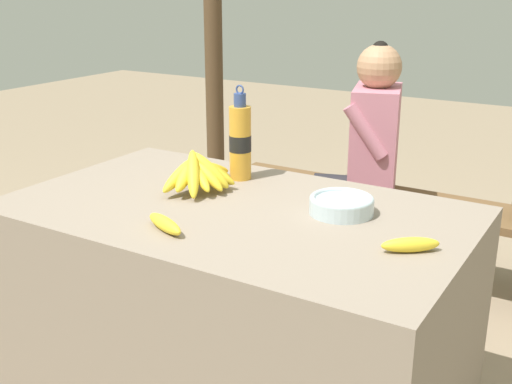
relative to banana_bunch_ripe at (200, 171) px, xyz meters
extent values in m
cube|color=gray|center=(0.18, -0.07, -0.42)|extent=(1.37, 0.82, 0.71)
sphere|color=#4C381E|center=(-0.03, 0.00, 0.00)|extent=(0.05, 0.05, 0.05)
ellipsoid|color=yellow|center=(-0.04, -0.06, 0.00)|extent=(0.05, 0.17, 0.11)
ellipsoid|color=yellow|center=(-0.02, -0.05, 0.00)|extent=(0.08, 0.16, 0.10)
ellipsoid|color=yellow|center=(0.01, -0.05, 0.01)|extent=(0.13, 0.16, 0.14)
ellipsoid|color=yellow|center=(0.02, -0.03, 0.00)|extent=(0.15, 0.11, 0.10)
ellipsoid|color=yellow|center=(0.03, -0.01, 0.00)|extent=(0.16, 0.06, 0.12)
ellipsoid|color=yellow|center=(0.03, 0.01, 0.01)|extent=(0.16, 0.06, 0.14)
ellipsoid|color=yellow|center=(0.03, 0.03, 0.00)|extent=(0.16, 0.10, 0.11)
ellipsoid|color=yellow|center=(0.00, 0.05, 0.00)|extent=(0.12, 0.14, 0.11)
ellipsoid|color=yellow|center=(-0.01, 0.07, -0.01)|extent=(0.07, 0.18, 0.10)
ellipsoid|color=yellow|center=(-0.04, 0.07, 0.00)|extent=(0.05, 0.17, 0.11)
cylinder|color=silver|center=(0.47, 0.04, -0.04)|extent=(0.19, 0.19, 0.04)
torus|color=silver|center=(0.47, 0.04, -0.02)|extent=(0.19, 0.19, 0.02)
cylinder|color=gold|center=(0.04, 0.18, 0.06)|extent=(0.07, 0.07, 0.25)
cylinder|color=black|center=(0.04, 0.18, 0.06)|extent=(0.07, 0.07, 0.05)
cylinder|color=#33477F|center=(0.04, 0.18, 0.20)|extent=(0.04, 0.04, 0.04)
torus|color=#33477F|center=(0.04, 0.18, 0.24)|extent=(0.03, 0.01, 0.03)
ellipsoid|color=yellow|center=(0.12, -0.33, -0.05)|extent=(0.17, 0.10, 0.04)
ellipsoid|color=yellow|center=(0.73, -0.12, -0.05)|extent=(0.14, 0.12, 0.04)
cube|color=brown|center=(0.30, 1.15, -0.39)|extent=(1.78, 0.32, 0.04)
cube|color=brown|center=(-0.48, 1.03, -0.59)|extent=(0.06, 0.06, 0.37)
cube|color=brown|center=(-0.48, 1.27, -0.59)|extent=(0.06, 0.06, 0.37)
cylinder|color=#232328|center=(-0.06, 0.95, -0.57)|extent=(0.09, 0.09, 0.40)
cylinder|color=#232328|center=(0.06, 0.99, -0.36)|extent=(0.31, 0.17, 0.09)
cylinder|color=#232328|center=(-0.11, 1.13, -0.57)|extent=(0.09, 0.09, 0.40)
cylinder|color=#232328|center=(0.00, 1.17, -0.36)|extent=(0.31, 0.17, 0.09)
cube|color=#C67589|center=(0.16, 1.12, -0.12)|extent=(0.29, 0.38, 0.50)
cylinder|color=#C67589|center=(0.18, 0.95, -0.04)|extent=(0.21, 0.12, 0.25)
cylinder|color=#C67589|center=(0.09, 1.26, -0.04)|extent=(0.21, 0.12, 0.25)
sphere|color=tan|center=(0.16, 1.12, 0.22)|extent=(0.20, 0.20, 0.20)
sphere|color=black|center=(0.16, 1.12, 0.29)|extent=(0.07, 0.07, 0.07)
cylinder|color=#4C3823|center=(-1.03, 1.56, 0.43)|extent=(0.11, 0.11, 2.41)
camera|label=1|loc=(1.17, -1.58, 0.59)|focal=45.00mm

